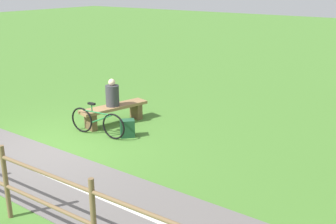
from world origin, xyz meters
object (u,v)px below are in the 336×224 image
object	(u,v)px
person_seated	(112,95)
bicycle	(97,122)
bench	(114,111)
backpack	(127,128)

from	to	relation	value
person_seated	bicycle	xyz separation A→B (m)	(0.89, 0.30, -0.48)
bench	bicycle	world-z (taller)	bicycle
bench	bicycle	distance (m)	0.97
bicycle	backpack	xyz separation A→B (m)	(-0.39, 0.66, -0.14)
person_seated	backpack	bearing A→B (deg)	76.46
person_seated	backpack	world-z (taller)	person_seated
bicycle	backpack	world-z (taller)	bicycle
bench	backpack	size ratio (longest dim) A/B	4.51
bench	person_seated	distance (m)	0.47
bicycle	backpack	distance (m)	0.78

